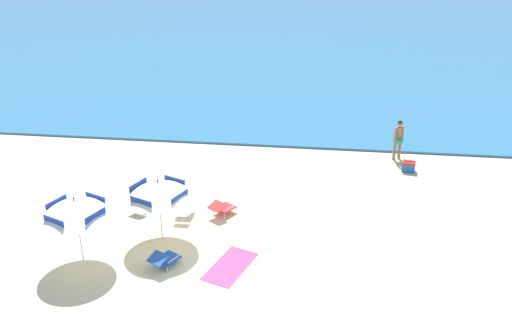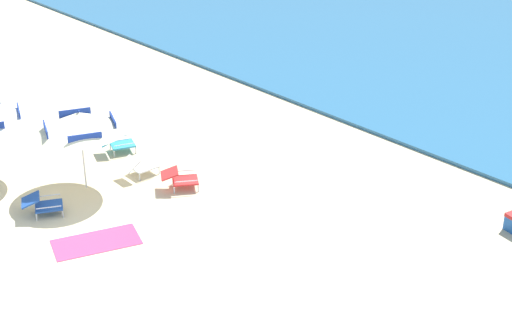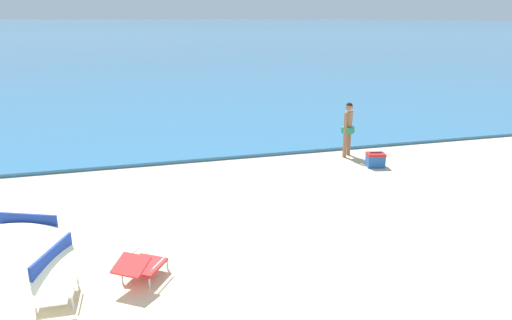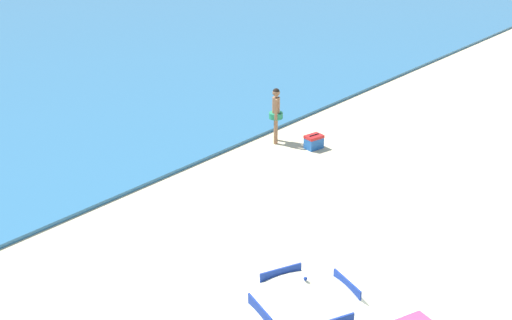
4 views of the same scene
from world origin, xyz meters
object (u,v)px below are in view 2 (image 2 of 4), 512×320
Objects in this scene: lounge_chair_under_umbrella at (180,178)px; lounge_chair_beside_umbrella at (117,143)px; lounge_chair_spare_folded at (42,204)px; beach_towel at (96,242)px; lounge_chair_facing_sea at (139,166)px; beach_umbrella_striped_main at (79,122)px.

lounge_chair_beside_umbrella is (-2.70, 0.02, -0.00)m from lounge_chair_under_umbrella.
lounge_chair_under_umbrella is 1.00× the size of lounge_chair_beside_umbrella.
lounge_chair_spare_folded is 0.56× the size of beach_towel.
lounge_chair_spare_folded is at bearing -109.56° from lounge_chair_under_umbrella.
lounge_chair_under_umbrella is 0.99× the size of lounge_chair_spare_folded.
lounge_chair_spare_folded is (-1.07, -3.02, -0.00)m from lounge_chair_under_umbrella.
lounge_chair_facing_sea is (1.49, -0.36, -0.00)m from lounge_chair_beside_umbrella.
beach_towel is (3.43, -2.81, -0.27)m from lounge_chair_beside_umbrella.
lounge_chair_facing_sea is at bearing 75.62° from beach_umbrella_striped_main.
beach_umbrella_striped_main is at bearing 153.05° from beach_towel.
lounge_chair_beside_umbrella is at bearing 140.62° from beach_towel.
beach_umbrella_striped_main reaches higher than beach_towel.
beach_umbrella_striped_main reaches higher than lounge_chair_beside_umbrella.
beach_umbrella_striped_main is 1.42× the size of beach_towel.
beach_umbrella_striped_main is 2.80× the size of lounge_chair_facing_sea.
lounge_chair_under_umbrella is at bearing -0.52° from lounge_chair_beside_umbrella.
lounge_chair_spare_folded is (1.63, -3.05, 0.00)m from lounge_chair_beside_umbrella.
lounge_chair_under_umbrella is 2.70m from lounge_chair_beside_umbrella.
lounge_chair_beside_umbrella is 1.00× the size of lounge_chair_spare_folded.
lounge_chair_facing_sea is at bearing -13.54° from lounge_chair_beside_umbrella.
lounge_chair_facing_sea is 2.69m from lounge_chair_spare_folded.
lounge_chair_facing_sea is 0.51× the size of beach_towel.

